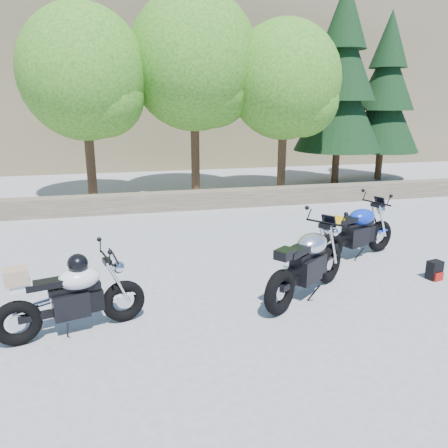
{
  "coord_description": "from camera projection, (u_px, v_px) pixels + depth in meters",
  "views": [
    {
      "loc": [
        -1.63,
        -6.67,
        2.93
      ],
      "look_at": [
        0.2,
        1.0,
        0.75
      ],
      "focal_mm": 35.0,
      "sensor_mm": 36.0,
      "label": 1
    }
  ],
  "objects": [
    {
      "name": "backpack",
      "position": [
        435.0,
        270.0,
        7.51
      ],
      "size": [
        0.27,
        0.25,
        0.33
      ],
      "rotation": [
        0.0,
        0.0,
        0.2
      ],
      "color": "black",
      "rests_on": "ground"
    },
    {
      "name": "tree_decid_mid",
      "position": [
        197.0,
        67.0,
        13.59
      ],
      "size": [
        4.08,
        4.08,
        6.24
      ],
      "color": "#382314",
      "rests_on": "ground"
    },
    {
      "name": "conifer_far",
      "position": [
        385.0,
        94.0,
        16.66
      ],
      "size": [
        2.82,
        2.82,
        6.27
      ],
      "color": "#382314",
      "rests_on": "ground"
    },
    {
      "name": "stone_wall",
      "position": [
        181.0,
        201.0,
        12.49
      ],
      "size": [
        22.0,
        0.55,
        0.5
      ],
      "primitive_type": "cube",
      "color": "brown",
      "rests_on": "ground"
    },
    {
      "name": "hillside",
      "position": [
        176.0,
        40.0,
        32.33
      ],
      "size": [
        80.0,
        30.0,
        15.0
      ],
      "primitive_type": "cube",
      "color": "brown",
      "rests_on": "ground"
    },
    {
      "name": "blue_bike",
      "position": [
        357.0,
        232.0,
        8.46
      ],
      "size": [
        2.04,
        0.95,
        1.06
      ],
      "rotation": [
        0.0,
        0.0,
        0.36
      ],
      "color": "black",
      "rests_on": "ground"
    },
    {
      "name": "silver_bike",
      "position": [
        307.0,
        264.0,
        6.74
      ],
      "size": [
        1.86,
        1.45,
        1.1
      ],
      "rotation": [
        0.0,
        0.0,
        0.64
      ],
      "color": "black",
      "rests_on": "ground"
    },
    {
      "name": "tree_decid_left",
      "position": [
        87.0,
        78.0,
        12.59
      ],
      "size": [
        3.67,
        3.67,
        5.62
      ],
      "color": "#382314",
      "rests_on": "ground"
    },
    {
      "name": "conifer_near",
      "position": [
        341.0,
        82.0,
        15.49
      ],
      "size": [
        3.17,
        3.17,
        7.06
      ],
      "color": "#382314",
      "rests_on": "ground"
    },
    {
      "name": "white_bike",
      "position": [
        71.0,
        296.0,
        5.65
      ],
      "size": [
        1.91,
        0.74,
        1.07
      ],
      "rotation": [
        0.0,
        0.0,
        0.26
      ],
      "color": "black",
      "rests_on": "ground"
    },
    {
      "name": "ground",
      "position": [
        226.0,
        283.0,
        7.4
      ],
      "size": [
        90.0,
        90.0,
        0.0
      ],
      "primitive_type": "plane",
      "color": "gray",
      "rests_on": "ground"
    },
    {
      "name": "tree_decid_right",
      "position": [
        288.0,
        85.0,
        13.8
      ],
      "size": [
        3.54,
        3.54,
        5.41
      ],
      "color": "#382314",
      "rests_on": "ground"
    }
  ]
}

